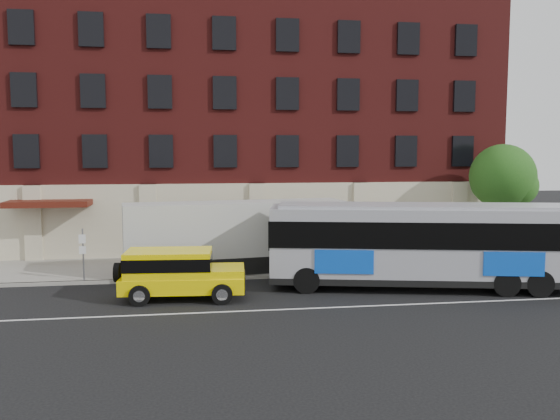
{
  "coord_description": "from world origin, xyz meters",
  "views": [
    {
      "loc": [
        -3.56,
        -20.87,
        5.99
      ],
      "look_at": [
        0.38,
        5.5,
        3.28
      ],
      "focal_mm": 37.58,
      "sensor_mm": 36.0,
      "label": 1
    }
  ],
  "objects": [
    {
      "name": "ground",
      "position": [
        0.0,
        0.0,
        0.0
      ],
      "size": [
        120.0,
        120.0,
        0.0
      ],
      "primitive_type": "plane",
      "color": "black",
      "rests_on": "ground"
    },
    {
      "name": "sidewalk",
      "position": [
        0.0,
        9.0,
        0.07
      ],
      "size": [
        60.0,
        6.0,
        0.15
      ],
      "primitive_type": "cube",
      "color": "gray",
      "rests_on": "ground"
    },
    {
      "name": "street_tree",
      "position": [
        13.54,
        9.48,
        4.41
      ],
      "size": [
        3.6,
        3.6,
        6.2
      ],
      "color": "#36251B",
      "rests_on": "sidewalk"
    },
    {
      "name": "lane_line",
      "position": [
        0.0,
        0.5,
        0.01
      ],
      "size": [
        60.0,
        0.12,
        0.01
      ],
      "primitive_type": "cube",
      "color": "silver",
      "rests_on": "ground"
    },
    {
      "name": "yellow_suv",
      "position": [
        -4.24,
        2.74,
        1.15
      ],
      "size": [
        5.31,
        2.59,
        2.0
      ],
      "color": "#FFE402",
      "rests_on": "ground"
    },
    {
      "name": "shipping_container",
      "position": [
        -1.52,
        7.18,
        1.75
      ],
      "size": [
        10.78,
        3.55,
        3.53
      ],
      "color": "black",
      "rests_on": "ground"
    },
    {
      "name": "sign_pole",
      "position": [
        -8.5,
        6.15,
        1.45
      ],
      "size": [
        0.3,
        0.2,
        2.5
      ],
      "color": "slate",
      "rests_on": "ground"
    },
    {
      "name": "city_bus",
      "position": [
        6.39,
        3.02,
        2.03
      ],
      "size": [
        13.72,
        5.68,
        3.68
      ],
      "color": "#9999A2",
      "rests_on": "ground"
    },
    {
      "name": "kerb",
      "position": [
        0.0,
        6.0,
        0.07
      ],
      "size": [
        60.0,
        0.25,
        0.15
      ],
      "primitive_type": "cube",
      "color": "gray",
      "rests_on": "ground"
    },
    {
      "name": "building",
      "position": [
        -0.01,
        16.92,
        7.58
      ],
      "size": [
        30.0,
        12.1,
        15.0
      ],
      "color": "#581614",
      "rests_on": "sidewalk"
    }
  ]
}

